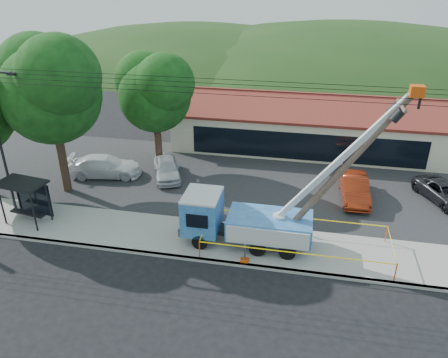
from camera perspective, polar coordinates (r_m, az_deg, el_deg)
ground at (r=21.97m, az=-1.79°, el=-14.20°), size 120.00×120.00×0.00m
curb at (r=23.52m, az=-0.63°, el=-10.80°), size 60.00×0.25×0.15m
sidewalk at (r=25.03m, az=0.27°, el=-8.22°), size 60.00×4.00×0.15m
parking_lot at (r=31.86m, az=3.02°, el=-0.21°), size 60.00×12.00×0.10m
strip_mall at (r=38.28m, az=10.87°, el=6.98°), size 22.50×8.53×4.67m
streetlight at (r=29.06m, az=-27.15°, el=5.40°), size 2.13×0.22×9.00m
tree_west_near at (r=29.77m, az=-21.87°, el=11.39°), size 7.56×6.72×10.80m
tree_lot at (r=32.23m, az=-9.09°, el=11.53°), size 6.30×5.60×8.94m
hill_west at (r=75.07m, az=-3.66°, el=15.35°), size 78.40×56.00×28.00m
hill_center at (r=72.90m, az=16.34°, el=14.05°), size 89.60×64.00×32.00m
utility_truck at (r=24.06m, az=2.62°, el=-5.18°), size 11.31×3.82×9.36m
leaning_pole at (r=22.33m, az=15.32°, el=1.30°), size 6.21×2.00×9.30m
bus_shelter at (r=28.45m, az=-24.52°, el=-1.52°), size 3.00×2.11×2.68m
caution_tape at (r=24.25m, az=9.36°, el=-7.53°), size 10.00×3.54×1.02m
car_silver at (r=32.56m, az=-7.41°, el=0.11°), size 3.33×4.73×1.50m
car_red at (r=30.64m, az=16.47°, el=-2.61°), size 1.85×4.76×1.54m
car_white at (r=33.68m, az=-15.08°, el=0.30°), size 5.58×3.03×1.53m
car_dark at (r=32.52m, az=26.65°, el=-2.74°), size 3.95×5.10×1.29m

